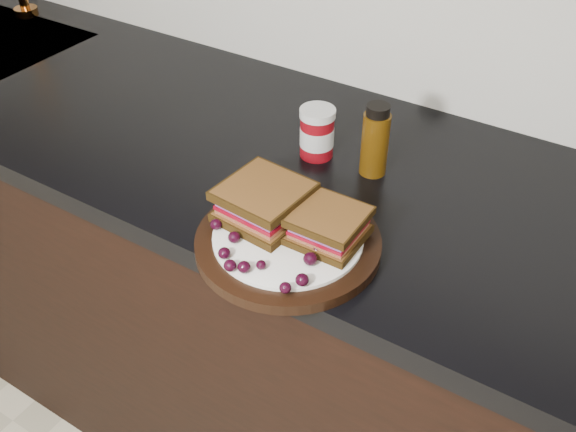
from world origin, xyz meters
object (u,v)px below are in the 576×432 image
(oil_bottle, at_px, (375,140))
(condiment_jar, at_px, (317,133))
(plate, at_px, (288,242))
(sandwich_left, at_px, (264,202))

(oil_bottle, bearing_deg, condiment_jar, -176.88)
(plate, bearing_deg, sandwich_left, 161.87)
(condiment_jar, bearing_deg, sandwich_left, -80.59)
(plate, relative_size, sandwich_left, 2.30)
(plate, xyz_separation_m, sandwich_left, (-0.05, 0.02, 0.04))
(sandwich_left, distance_m, condiment_jar, 0.23)
(condiment_jar, xyz_separation_m, oil_bottle, (0.11, 0.01, 0.02))
(plate, distance_m, sandwich_left, 0.07)
(sandwich_left, relative_size, oil_bottle, 0.93)
(sandwich_left, xyz_separation_m, condiment_jar, (-0.04, 0.22, -0.01))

